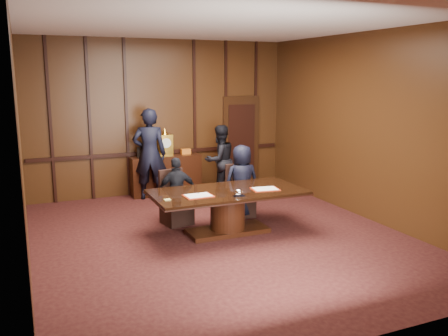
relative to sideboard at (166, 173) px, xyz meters
name	(u,v)px	position (x,y,z in m)	size (l,w,h in m)	color
room	(221,135)	(0.07, -3.12, 1.24)	(7.00, 7.04, 3.50)	black
sideboard	(166,173)	(0.00, 0.00, 0.00)	(1.60, 0.45, 1.54)	black
conference_table	(228,205)	(0.20, -3.09, 0.02)	(2.62, 1.32, 0.76)	black
folder_left	(198,196)	(-0.40, -3.26, 0.28)	(0.47, 0.34, 0.02)	#AA2A0F
folder_right	(265,189)	(0.82, -3.28, 0.28)	(0.50, 0.39, 0.02)	#AA2A0F
inkstand	(239,193)	(0.20, -3.54, 0.33)	(0.20, 0.14, 0.12)	white
notepad	(167,200)	(-0.94, -3.30, 0.28)	(0.10, 0.07, 0.01)	#E2D56E
chair_left	(176,208)	(-0.46, -2.22, -0.19)	(0.56, 0.56, 0.99)	black
chair_right	(240,201)	(0.85, -2.21, -0.19)	(0.53, 0.53, 0.99)	black
signatory_left	(177,191)	(-0.45, -2.29, 0.14)	(0.73, 0.31, 1.25)	black
signatory_right	(242,181)	(0.85, -2.29, 0.22)	(0.69, 0.45, 1.41)	black
witness_left	(150,154)	(-0.43, -0.27, 0.52)	(0.73, 0.48, 2.01)	black
witness_right	(220,160)	(1.13, -0.52, 0.31)	(0.78, 0.61, 1.60)	black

